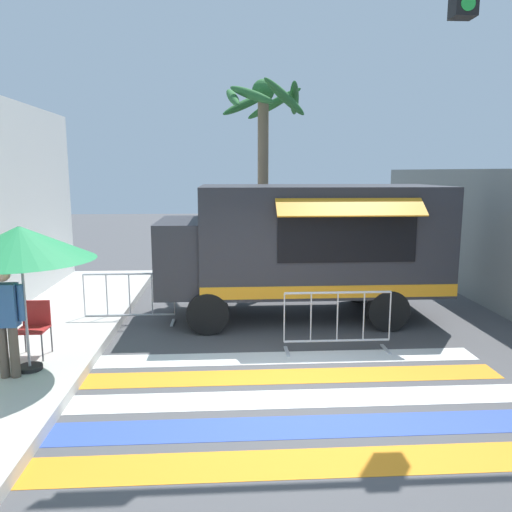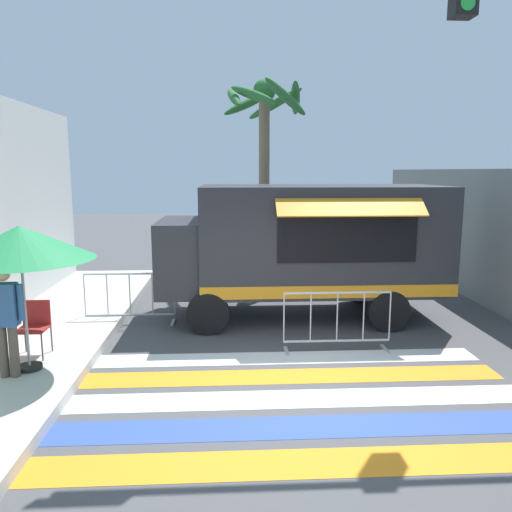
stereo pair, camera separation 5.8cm
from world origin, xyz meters
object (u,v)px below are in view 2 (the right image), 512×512
Objects in this scene: patio_umbrella at (20,243)px; barricade_side at (130,299)px; vendor_person at (5,315)px; palm_tree at (265,131)px; food_truck at (299,241)px; barricade_front at (337,322)px; folding_chair at (34,323)px; traffic_signal_pole at (507,72)px.

barricade_side is (0.96, 2.72, -1.54)m from patio_umbrella.
palm_tree reaches higher than vendor_person.
palm_tree is at bearing 97.64° from food_truck.
barricade_side is (-3.84, 1.78, -0.00)m from barricade_front.
folding_chair is 0.47× the size of barricade_front.
vendor_person is 0.88× the size of barricade_side.
food_truck reaches higher than vendor_person.
traffic_signal_pole reaches higher than barricade_front.
food_truck is 3.61× the size of vendor_person.
patio_umbrella is at bearing -97.88° from folding_chair.
traffic_signal_pole reaches higher than barricade_side.
barricade_side is at bearing 70.48° from patio_umbrella.
traffic_signal_pole is at bearing 15.09° from vendor_person.
barricade_front is (-2.11, 0.95, -3.94)m from traffic_signal_pole.
patio_umbrella reaches higher than barricade_side.
palm_tree reaches higher than food_truck.
barricade_front is at bearing -81.51° from palm_tree.
food_truck is 3.14× the size of barricade_front.
barricade_front is (4.94, 0.30, -0.17)m from folding_chair.
vendor_person reaches higher than folding_chair.
food_truck is 6.73× the size of folding_chair.
patio_umbrella reaches higher than vendor_person.
patio_umbrella is 2.48× the size of folding_chair.
patio_umbrella is 5.13m from barricade_front.
vendor_person is at bearing -121.14° from palm_tree.
vendor_person is 0.29× the size of palm_tree.
folding_chair is 4.95m from barricade_front.
barricade_side is 6.08m from palm_tree.
barricade_front is (4.97, 1.19, -0.56)m from vendor_person.
food_truck is 1.06× the size of palm_tree.
food_truck is at bearing 8.10° from folding_chair.
barricade_front is at bearing -16.49° from folding_chair.
barricade_front is at bearing 10.99° from patio_umbrella.
palm_tree is at bearing 98.49° from barricade_front.
traffic_signal_pole reaches higher than patio_umbrella.
traffic_signal_pole is 3.03× the size of patio_umbrella.
patio_umbrella is at bearing -109.52° from barricade_side.
barricade_side is at bearing 42.24° from folding_chair.
vendor_person is (-0.17, -0.26, -0.98)m from patio_umbrella.
patio_umbrella is at bearing -121.06° from palm_tree.
barricade_front is at bearing 155.63° from traffic_signal_pole.
traffic_signal_pole is at bearing -25.27° from folding_chair.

